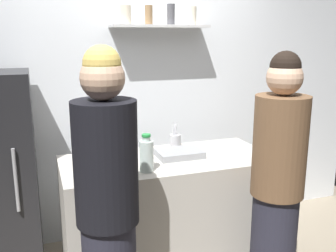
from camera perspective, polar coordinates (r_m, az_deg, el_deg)
back_wall_assembly at (r=3.46m, az=-5.64°, el=4.67°), size 4.80×0.32×2.60m
counter at (r=3.04m, az=0.00°, el=-13.19°), size 1.58×0.72×0.93m
baking_pan at (r=2.90m, az=1.70°, el=-4.14°), size 0.34×0.24×0.05m
utensil_holder at (r=3.13m, az=1.08°, el=-2.22°), size 0.09×0.09×0.21m
wine_bottle_dark_glass at (r=2.57m, az=-12.41°, el=-4.63°), size 0.07×0.07×0.31m
wine_bottle_pale_glass at (r=2.50m, az=-6.80°, el=-4.68°), size 0.07×0.07×0.33m
water_bottle_plastic at (r=2.57m, az=-3.24°, el=-4.36°), size 0.10×0.10×0.26m
person_blonde at (r=2.14m, az=-9.02°, el=-12.60°), size 0.34×0.34×1.78m
person_brown_jacket at (r=2.60m, az=16.00°, el=-8.78°), size 0.34×0.34×1.74m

